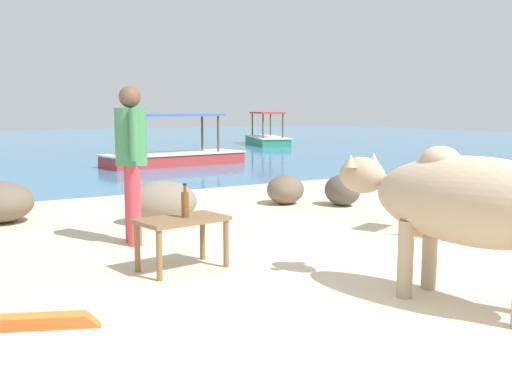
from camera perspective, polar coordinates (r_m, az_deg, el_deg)
The scene contains 11 objects.
sand_beach at distance 4.37m, azimuth 21.34°, elevation -11.56°, with size 18.00×14.00×0.04m, color beige.
cow at distance 4.48m, azimuth 19.26°, elevation -0.90°, with size 0.86×2.02×1.13m.
low_bench_table at distance 5.28m, azimuth -6.98°, elevation -3.24°, with size 0.81×0.54×0.46m.
bottle at distance 5.26m, azimuth -6.68°, elevation -1.10°, with size 0.07×0.07×0.30m.
deck_chair_far at distance 7.04m, azimuth 15.22°, elevation -0.65°, with size 0.79×0.91×0.68m.
person_standing at distance 6.30m, azimuth -11.66°, elevation 3.64°, with size 0.32×0.50×1.62m.
shore_rock_large at distance 7.50m, azimuth -8.90°, elevation -0.92°, with size 0.87×0.65×0.52m, color gray.
shore_rock_medium at distance 8.83m, azimuth 8.12°, elevation 0.16°, with size 0.59×0.46×0.44m, color brown.
shore_rock_small at distance 8.91m, azimuth 2.79°, elevation 0.23°, with size 0.62×0.54×0.42m, color #6B5B4C.
boat_green at distance 24.20m, azimuth 1.03°, elevation 5.14°, with size 2.39×3.84×1.29m.
boat_red at distance 15.45m, azimuth -7.71°, elevation 3.54°, with size 3.76×1.48×1.29m.
Camera 1 is at (-3.35, -2.42, 1.43)m, focal length 42.48 mm.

